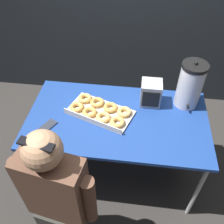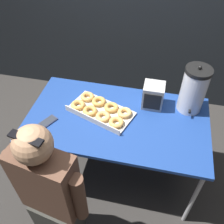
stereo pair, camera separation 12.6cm
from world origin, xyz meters
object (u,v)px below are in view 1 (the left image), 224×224
object	(u,v)px
donut_box	(100,111)
cell_phone	(48,126)
space_heater	(151,93)
person_seated	(59,200)
coffee_urn	(190,85)

from	to	relation	value
donut_box	cell_phone	distance (m)	0.42
space_heater	person_seated	bearing A→B (deg)	-123.13
space_heater	coffee_urn	bearing A→B (deg)	5.44
coffee_urn	cell_phone	bearing A→B (deg)	-159.53
cell_phone	space_heater	size ratio (longest dim) A/B	0.77
space_heater	person_seated	distance (m)	1.05
space_heater	person_seated	size ratio (longest dim) A/B	0.16
donut_box	cell_phone	bearing A→B (deg)	-132.95
donut_box	coffee_urn	size ratio (longest dim) A/B	1.39
coffee_urn	person_seated	world-z (taller)	person_seated
donut_box	space_heater	distance (m)	0.43
space_heater	person_seated	xyz separation A→B (m)	(-0.56, -0.86, -0.25)
coffee_urn	person_seated	xyz separation A→B (m)	(-0.85, -0.89, -0.34)
space_heater	donut_box	bearing A→B (deg)	-155.87
donut_box	space_heater	size ratio (longest dim) A/B	2.79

